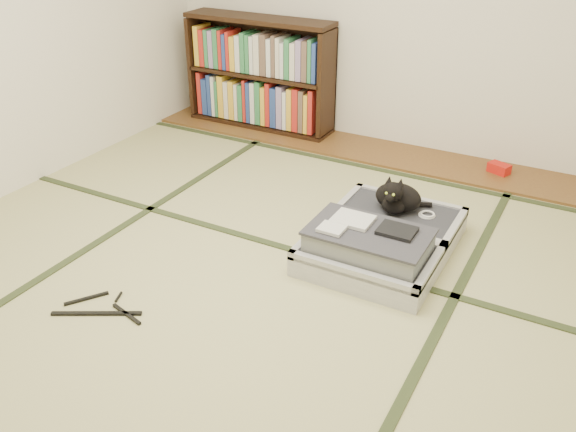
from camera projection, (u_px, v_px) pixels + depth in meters
The scene contains 9 objects.
floor at pixel (248, 283), 3.24m from camera, with size 4.50×4.50×0.00m, color tan.
wood_strip at pixel (383, 153), 4.77m from camera, with size 4.00×0.50×0.02m, color brown.
red_item at pixel (499, 168), 4.41m from camera, with size 0.15×0.09×0.07m, color red.
tatami_borders at pixel (292, 240), 3.62m from camera, with size 4.00×4.50×0.01m.
bookcase at pixel (260, 76), 5.10m from camera, with size 1.28×0.29×0.92m.
suitcase at pixel (380, 240), 3.43m from camera, with size 0.72×0.96×0.28m.
cat at pixel (397, 198), 3.60m from camera, with size 0.32×0.32×0.26m.
cable_coil at pixel (427, 215), 3.59m from camera, with size 0.10×0.10×0.02m.
hanger at pixel (102, 309), 3.02m from camera, with size 0.45×0.31×0.01m.
Camera 1 is at (1.46, -2.24, 1.86)m, focal length 38.00 mm.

